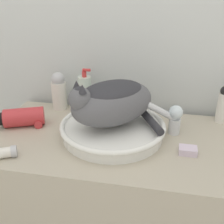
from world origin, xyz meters
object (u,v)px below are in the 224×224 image
at_px(hair_dryer, 24,117).
at_px(soap_bar, 188,150).
at_px(lotion_bottle_white, 59,91).
at_px(cat, 112,101).
at_px(soap_pump_bottle, 85,93).
at_px(faucet, 172,117).
at_px(deodorant_stick, 223,104).

distance_m(hair_dryer, soap_bar, 0.65).
height_order(lotion_bottle_white, hair_dryer, lotion_bottle_white).
distance_m(cat, soap_bar, 0.31).
distance_m(cat, hair_dryer, 0.38).
height_order(soap_pump_bottle, hair_dryer, soap_pump_bottle).
xyz_separation_m(faucet, soap_bar, (0.06, -0.13, -0.06)).
bearing_deg(soap_bar, lotion_bottle_white, 154.12).
height_order(cat, soap_bar, cat).
bearing_deg(soap_pump_bottle, faucet, -20.50).
height_order(lotion_bottle_white, soap_pump_bottle, soap_pump_bottle).
bearing_deg(lotion_bottle_white, cat, -36.02).
bearing_deg(cat, deodorant_stick, 163.57).
bearing_deg(soap_pump_bottle, deodorant_stick, 0.00).
height_order(deodorant_stick, hair_dryer, deodorant_stick).
xyz_separation_m(soap_pump_bottle, deodorant_stick, (0.58, 0.00, -0.00)).
bearing_deg(soap_bar, soap_pump_bottle, 148.20).
xyz_separation_m(lotion_bottle_white, hair_dryer, (-0.08, -0.19, -0.05)).
relative_size(soap_pump_bottle, deodorant_stick, 1.24).
height_order(faucet, deodorant_stick, deodorant_stick).
bearing_deg(hair_dryer, deodorant_stick, 170.71).
xyz_separation_m(lotion_bottle_white, soap_bar, (0.56, -0.27, -0.07)).
distance_m(faucet, soap_bar, 0.15).
relative_size(soap_pump_bottle, hair_dryer, 1.05).
relative_size(lotion_bottle_white, soap_pump_bottle, 0.87).
bearing_deg(hair_dryer, faucet, 161.83).
xyz_separation_m(cat, lotion_bottle_white, (-0.28, 0.20, -0.06)).
bearing_deg(lotion_bottle_white, soap_pump_bottle, -0.00).
height_order(lotion_bottle_white, soap_bar, lotion_bottle_white).
height_order(hair_dryer, soap_bar, hair_dryer).
height_order(soap_pump_bottle, soap_bar, soap_pump_bottle).
relative_size(lotion_bottle_white, deodorant_stick, 1.08).
bearing_deg(lotion_bottle_white, deodorant_stick, 0.00).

